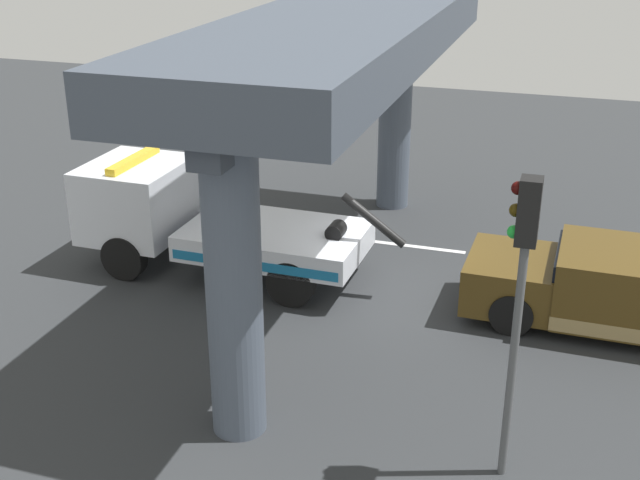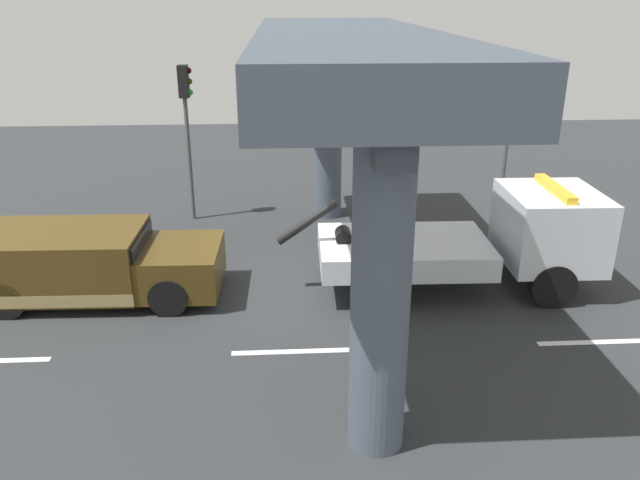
% 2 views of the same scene
% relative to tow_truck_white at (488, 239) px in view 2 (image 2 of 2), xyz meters
% --- Properties ---
extents(ground_plane, '(60.00, 40.00, 0.10)m').
position_rel_tow_truck_white_xyz_m(ground_plane, '(-4.40, 0.01, -1.25)').
color(ground_plane, '#2D3033').
extents(lane_stripe_mid, '(2.60, 0.16, 0.01)m').
position_rel_tow_truck_white_xyz_m(lane_stripe_mid, '(-4.40, -2.65, -1.20)').
color(lane_stripe_mid, silver).
rests_on(lane_stripe_mid, ground).
extents(lane_stripe_east, '(2.60, 0.16, 0.01)m').
position_rel_tow_truck_white_xyz_m(lane_stripe_east, '(1.60, -2.65, -1.20)').
color(lane_stripe_east, silver).
rests_on(lane_stripe_east, ground).
extents(tow_truck_white, '(7.27, 2.52, 2.46)m').
position_rel_tow_truck_white_xyz_m(tow_truck_white, '(0.00, 0.00, 0.00)').
color(tow_truck_white, silver).
rests_on(tow_truck_white, ground).
extents(towed_van_green, '(5.24, 2.30, 1.58)m').
position_rel_tow_truck_white_xyz_m(towed_van_green, '(-8.97, 0.02, -0.42)').
color(towed_van_green, '#4C3814').
rests_on(towed_van_green, ground).
extents(overpass_structure, '(3.60, 12.60, 5.75)m').
position_rel_tow_truck_white_xyz_m(overpass_structure, '(-3.31, 0.01, 3.66)').
color(overpass_structure, '#4C5666').
rests_on(overpass_structure, ground).
extents(traffic_light_near, '(0.39, 0.32, 4.55)m').
position_rel_tow_truck_white_xyz_m(traffic_light_near, '(-7.38, 5.19, 2.11)').
color(traffic_light_near, '#515456').
rests_on(traffic_light_near, ground).
extents(traffic_light_far, '(0.39, 0.32, 4.65)m').
position_rel_tow_truck_white_xyz_m(traffic_light_far, '(2.12, 5.19, 2.17)').
color(traffic_light_far, '#515456').
rests_on(traffic_light_far, ground).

